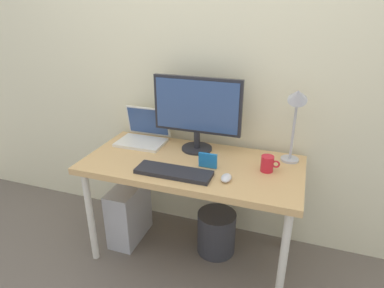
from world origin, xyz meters
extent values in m
plane|color=#665B51|center=(0.00, 0.00, 0.00)|extent=(6.00, 6.00, 0.00)
cube|color=beige|center=(0.00, 0.38, 1.30)|extent=(4.40, 0.04, 2.60)
cube|color=tan|center=(0.00, 0.00, 0.68)|extent=(1.32, 0.64, 0.04)
cylinder|color=silver|center=(-0.60, -0.26, 0.33)|extent=(0.04, 0.04, 0.66)
cylinder|color=silver|center=(0.60, -0.26, 0.33)|extent=(0.04, 0.04, 0.66)
cylinder|color=silver|center=(-0.60, 0.26, 0.33)|extent=(0.04, 0.04, 0.66)
cylinder|color=silver|center=(0.60, 0.26, 0.33)|extent=(0.04, 0.04, 0.66)
cylinder|color=#232328|center=(-0.03, 0.19, 0.71)|extent=(0.20, 0.20, 0.01)
cylinder|color=#232328|center=(-0.03, 0.19, 0.77)|extent=(0.04, 0.04, 0.11)
cube|color=#232328|center=(-0.03, 0.19, 1.00)|extent=(0.57, 0.03, 0.36)
cube|color=#334C7F|center=(-0.03, 0.17, 1.00)|extent=(0.54, 0.01, 0.32)
cube|color=silver|center=(-0.42, 0.15, 0.71)|extent=(0.32, 0.22, 0.02)
cube|color=silver|center=(-0.42, 0.27, 0.82)|extent=(0.32, 0.04, 0.21)
cube|color=#334C7F|center=(-0.42, 0.27, 0.83)|extent=(0.30, 0.03, 0.18)
cylinder|color=#B2B2B7|center=(0.56, 0.22, 0.71)|extent=(0.11, 0.11, 0.01)
cylinder|color=#B2B2B7|center=(0.56, 0.22, 0.90)|extent=(0.02, 0.02, 0.38)
cone|color=#B2B2B7|center=(0.56, 0.18, 1.12)|extent=(0.11, 0.14, 0.13)
cube|color=#232328|center=(-0.05, -0.18, 0.71)|extent=(0.44, 0.14, 0.02)
ellipsoid|color=silver|center=(0.25, -0.15, 0.72)|extent=(0.06, 0.09, 0.03)
cylinder|color=red|center=(0.45, 0.03, 0.75)|extent=(0.07, 0.07, 0.09)
torus|color=red|center=(0.49, 0.03, 0.75)|extent=(0.05, 0.01, 0.05)
cube|color=#1E72BF|center=(0.11, -0.04, 0.75)|extent=(0.11, 0.02, 0.09)
cube|color=#B2B2B7|center=(-0.48, 0.01, 0.21)|extent=(0.18, 0.36, 0.42)
cylinder|color=#333338|center=(0.15, 0.08, 0.15)|extent=(0.26, 0.26, 0.30)
camera|label=1|loc=(0.59, -1.70, 1.60)|focal=30.75mm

